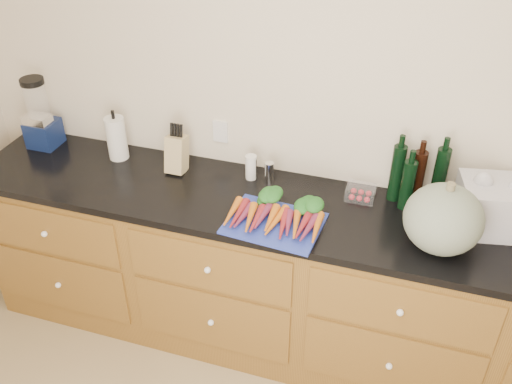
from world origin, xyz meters
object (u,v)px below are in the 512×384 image
(cutting_board, at_px, (274,223))
(squash, at_px, (443,219))
(tomato_box, at_px, (361,193))
(carrots, at_px, (276,214))
(paper_towel, at_px, (117,138))
(blender_appliance, at_px, (40,117))
(knife_block, at_px, (177,154))

(cutting_board, xyz_separation_m, squash, (0.73, 0.06, 0.15))
(cutting_board, height_order, tomato_box, tomato_box)
(carrots, height_order, paper_towel, paper_towel)
(cutting_board, height_order, carrots, carrots)
(blender_appliance, relative_size, paper_towel, 1.68)
(carrots, relative_size, knife_block, 2.33)
(cutting_board, height_order, paper_towel, paper_towel)
(knife_block, bearing_deg, cutting_board, -25.93)
(knife_block, bearing_deg, carrots, -23.21)
(cutting_board, bearing_deg, carrots, 90.00)
(carrots, distance_m, knife_block, 0.67)
(cutting_board, bearing_deg, squash, 4.99)
(blender_appliance, height_order, tomato_box, blender_appliance)
(carrots, bearing_deg, squash, 2.21)
(knife_block, bearing_deg, blender_appliance, 178.76)
(tomato_box, bearing_deg, squash, -34.93)
(blender_appliance, relative_size, knife_block, 2.06)
(blender_appliance, bearing_deg, carrots, -11.09)
(carrots, xyz_separation_m, blender_appliance, (-1.44, 0.28, 0.14))
(paper_towel, relative_size, tomato_box, 1.70)
(blender_appliance, distance_m, knife_block, 0.83)
(blender_appliance, xyz_separation_m, paper_towel, (0.46, 0.00, -0.06))
(knife_block, bearing_deg, tomato_box, 1.79)
(carrots, bearing_deg, knife_block, 156.79)
(carrots, distance_m, paper_towel, 1.02)
(tomato_box, bearing_deg, knife_block, -178.21)
(paper_towel, bearing_deg, carrots, -16.25)
(cutting_board, xyz_separation_m, carrots, (0.00, 0.04, 0.03))
(tomato_box, bearing_deg, cutting_board, -136.26)
(paper_towel, height_order, tomato_box, paper_towel)
(squash, xyz_separation_m, knife_block, (-1.34, 0.24, -0.05))
(carrots, height_order, tomato_box, carrots)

